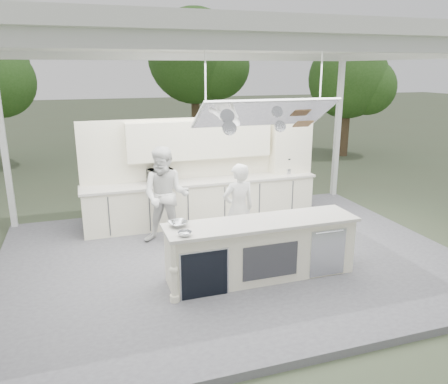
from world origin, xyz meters
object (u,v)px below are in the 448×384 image
object	(u,v)px
demo_island	(260,249)
back_counter	(203,201)
sous_chef	(166,196)
head_chef	(238,209)

from	to	relation	value
demo_island	back_counter	distance (m)	2.82
sous_chef	demo_island	bearing A→B (deg)	-36.30
demo_island	sous_chef	size ratio (longest dim) A/B	1.66
back_counter	sous_chef	distance (m)	1.40
demo_island	head_chef	world-z (taller)	head_chef
demo_island	sous_chef	world-z (taller)	sous_chef
demo_island	head_chef	xyz separation A→B (m)	(-0.02, 1.00, 0.36)
demo_island	sous_chef	xyz separation A→B (m)	(-1.14, 1.91, 0.46)
demo_island	sous_chef	bearing A→B (deg)	120.93
demo_island	head_chef	bearing A→B (deg)	90.91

